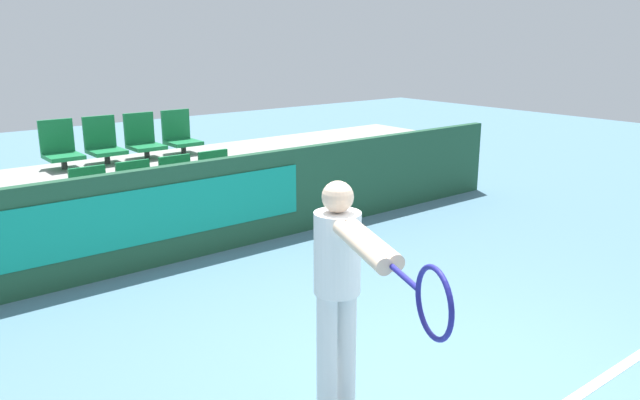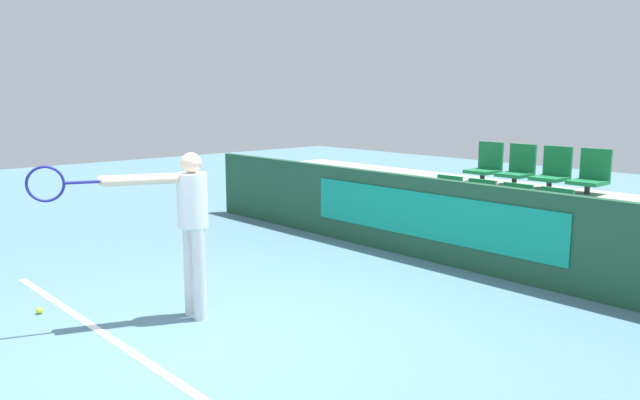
{
  "view_description": "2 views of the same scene",
  "coord_description": "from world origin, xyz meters",
  "px_view_note": "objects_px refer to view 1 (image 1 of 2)",
  "views": [
    {
      "loc": [
        -3.02,
        -2.39,
        2.45
      ],
      "look_at": [
        0.17,
        1.59,
        1.08
      ],
      "focal_mm": 35.0,
      "sensor_mm": 36.0,
      "label": 1
    },
    {
      "loc": [
        4.4,
        -2.68,
        2.14
      ],
      "look_at": [
        -0.51,
        1.81,
        1.01
      ],
      "focal_mm": 35.0,
      "sensor_mm": 36.0,
      "label": 2
    }
  ],
  "objects_px": {
    "stadium_chair_2": "(180,185)",
    "stadium_chair_3": "(219,178)",
    "stadium_chair_7": "(180,135)",
    "tennis_player": "(342,284)",
    "stadium_chair_4": "(61,148)",
    "stadium_chair_6": "(143,139)",
    "stadium_chair_0": "(93,199)",
    "stadium_chair_1": "(139,191)",
    "stadium_chair_5": "(104,144)"
  },
  "relations": [
    {
      "from": "stadium_chair_1",
      "to": "stadium_chair_2",
      "type": "height_order",
      "value": "same"
    },
    {
      "from": "stadium_chair_4",
      "to": "stadium_chair_7",
      "type": "height_order",
      "value": "same"
    },
    {
      "from": "stadium_chair_7",
      "to": "stadium_chair_5",
      "type": "bearing_deg",
      "value": 180.0
    },
    {
      "from": "stadium_chair_3",
      "to": "stadium_chair_4",
      "type": "xyz_separation_m",
      "value": [
        -1.59,
        1.01,
        0.42
      ]
    },
    {
      "from": "stadium_chair_0",
      "to": "stadium_chair_7",
      "type": "distance_m",
      "value": 1.94
    },
    {
      "from": "stadium_chair_0",
      "to": "stadium_chair_1",
      "type": "distance_m",
      "value": 0.53
    },
    {
      "from": "stadium_chair_3",
      "to": "stadium_chair_6",
      "type": "relative_size",
      "value": 1.0
    },
    {
      "from": "stadium_chair_1",
      "to": "stadium_chair_3",
      "type": "xyz_separation_m",
      "value": [
        1.06,
        0.0,
        0.0
      ]
    },
    {
      "from": "stadium_chair_7",
      "to": "tennis_player",
      "type": "distance_m",
      "value": 5.41
    },
    {
      "from": "stadium_chair_2",
      "to": "stadium_chair_6",
      "type": "height_order",
      "value": "stadium_chair_6"
    },
    {
      "from": "stadium_chair_6",
      "to": "stadium_chair_4",
      "type": "bearing_deg",
      "value": 180.0
    },
    {
      "from": "stadium_chair_2",
      "to": "stadium_chair_4",
      "type": "xyz_separation_m",
      "value": [
        -1.06,
        1.01,
        0.42
      ]
    },
    {
      "from": "stadium_chair_4",
      "to": "stadium_chair_5",
      "type": "bearing_deg",
      "value": 0.0
    },
    {
      "from": "stadium_chair_0",
      "to": "stadium_chair_1",
      "type": "height_order",
      "value": "same"
    },
    {
      "from": "stadium_chair_4",
      "to": "stadium_chair_7",
      "type": "relative_size",
      "value": 1.0
    },
    {
      "from": "stadium_chair_1",
      "to": "stadium_chair_2",
      "type": "xyz_separation_m",
      "value": [
        0.53,
        0.0,
        0.0
      ]
    },
    {
      "from": "tennis_player",
      "to": "stadium_chair_4",
      "type": "bearing_deg",
      "value": 112.62
    },
    {
      "from": "stadium_chair_1",
      "to": "stadium_chair_6",
      "type": "distance_m",
      "value": 1.22
    },
    {
      "from": "stadium_chair_2",
      "to": "stadium_chair_3",
      "type": "xyz_separation_m",
      "value": [
        0.53,
        0.0,
        0.0
      ]
    },
    {
      "from": "stadium_chair_3",
      "to": "stadium_chair_5",
      "type": "relative_size",
      "value": 1.0
    },
    {
      "from": "stadium_chair_4",
      "to": "stadium_chair_5",
      "type": "distance_m",
      "value": 0.53
    },
    {
      "from": "stadium_chair_5",
      "to": "tennis_player",
      "type": "distance_m",
      "value": 5.21
    },
    {
      "from": "stadium_chair_2",
      "to": "stadium_chair_5",
      "type": "relative_size",
      "value": 1.0
    },
    {
      "from": "stadium_chair_1",
      "to": "stadium_chair_7",
      "type": "relative_size",
      "value": 1.0
    },
    {
      "from": "stadium_chair_0",
      "to": "stadium_chair_2",
      "type": "bearing_deg",
      "value": 0.0
    },
    {
      "from": "stadium_chair_7",
      "to": "tennis_player",
      "type": "height_order",
      "value": "tennis_player"
    },
    {
      "from": "stadium_chair_3",
      "to": "stadium_chair_1",
      "type": "bearing_deg",
      "value": 180.0
    },
    {
      "from": "stadium_chair_3",
      "to": "stadium_chair_5",
      "type": "distance_m",
      "value": 1.53
    },
    {
      "from": "stadium_chair_0",
      "to": "stadium_chair_1",
      "type": "relative_size",
      "value": 1.0
    },
    {
      "from": "stadium_chair_1",
      "to": "tennis_player",
      "type": "distance_m",
      "value": 4.21
    },
    {
      "from": "stadium_chair_1",
      "to": "stadium_chair_2",
      "type": "relative_size",
      "value": 1.0
    },
    {
      "from": "stadium_chair_7",
      "to": "stadium_chair_4",
      "type": "bearing_deg",
      "value": 180.0
    },
    {
      "from": "stadium_chair_4",
      "to": "stadium_chair_6",
      "type": "xyz_separation_m",
      "value": [
        1.06,
        0.0,
        0.0
      ]
    },
    {
      "from": "stadium_chair_7",
      "to": "stadium_chair_1",
      "type": "bearing_deg",
      "value": -136.33
    },
    {
      "from": "stadium_chair_7",
      "to": "tennis_player",
      "type": "relative_size",
      "value": 0.37
    },
    {
      "from": "stadium_chair_3",
      "to": "tennis_player",
      "type": "distance_m",
      "value": 4.46
    },
    {
      "from": "stadium_chair_4",
      "to": "tennis_player",
      "type": "height_order",
      "value": "tennis_player"
    },
    {
      "from": "stadium_chair_0",
      "to": "stadium_chair_6",
      "type": "relative_size",
      "value": 1.0
    },
    {
      "from": "stadium_chair_7",
      "to": "stadium_chair_0",
      "type": "bearing_deg",
      "value": -147.53
    },
    {
      "from": "stadium_chair_2",
      "to": "stadium_chair_7",
      "type": "relative_size",
      "value": 1.0
    },
    {
      "from": "stadium_chair_3",
      "to": "tennis_player",
      "type": "bearing_deg",
      "value": -110.1
    },
    {
      "from": "stadium_chair_4",
      "to": "stadium_chair_6",
      "type": "height_order",
      "value": "same"
    },
    {
      "from": "stadium_chair_4",
      "to": "tennis_player",
      "type": "distance_m",
      "value": 5.19
    },
    {
      "from": "stadium_chair_0",
      "to": "stadium_chair_4",
      "type": "distance_m",
      "value": 1.1
    },
    {
      "from": "stadium_chair_6",
      "to": "stadium_chair_7",
      "type": "xyz_separation_m",
      "value": [
        0.53,
        0.0,
        0.0
      ]
    },
    {
      "from": "stadium_chair_1",
      "to": "stadium_chair_7",
      "type": "bearing_deg",
      "value": 43.67
    },
    {
      "from": "stadium_chair_1",
      "to": "stadium_chair_2",
      "type": "distance_m",
      "value": 0.53
    },
    {
      "from": "stadium_chair_2",
      "to": "stadium_chair_6",
      "type": "bearing_deg",
      "value": 90.0
    },
    {
      "from": "stadium_chair_5",
      "to": "stadium_chair_0",
      "type": "bearing_deg",
      "value": -117.64
    },
    {
      "from": "stadium_chair_3",
      "to": "tennis_player",
      "type": "xyz_separation_m",
      "value": [
        -1.53,
        -4.17,
        0.32
      ]
    }
  ]
}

